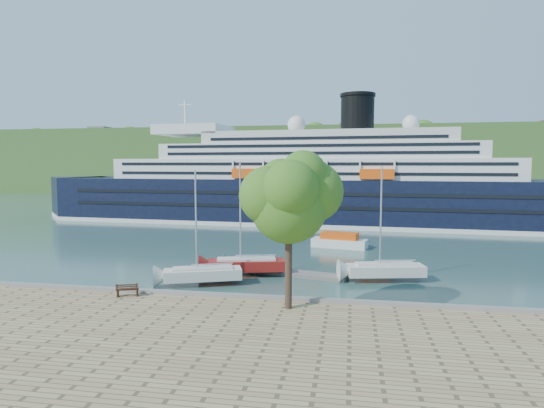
{
  "coord_description": "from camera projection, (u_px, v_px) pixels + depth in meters",
  "views": [
    {
      "loc": [
        10.68,
        -32.53,
        11.01
      ],
      "look_at": [
        -0.29,
        30.0,
        5.41
      ],
      "focal_mm": 30.0,
      "sensor_mm": 36.0,
      "label": 1
    }
  ],
  "objects": [
    {
      "name": "ground",
      "position": [
        208.0,
        308.0,
        34.72
      ],
      "size": [
        400.0,
        400.0,
        0.0
      ],
      "primitive_type": "plane",
      "color": "#2A4B48",
      "rests_on": "ground"
    },
    {
      "name": "far_hillside",
      "position": [
        324.0,
        161.0,
        175.93
      ],
      "size": [
        400.0,
        50.0,
        24.0
      ],
      "primitive_type": "cube",
      "color": "#2D5421",
      "rests_on": "ground"
    },
    {
      "name": "quay_coping",
      "position": [
        207.0,
        294.0,
        34.42
      ],
      "size": [
        220.0,
        0.5,
        0.3
      ],
      "primitive_type": "cube",
      "color": "slate",
      "rests_on": "promenade"
    },
    {
      "name": "cruise_ship",
      "position": [
        296.0,
        160.0,
        84.2
      ],
      "size": [
        105.59,
        21.9,
        23.54
      ],
      "primitive_type": null,
      "rotation": [
        0.0,
        0.0,
        -0.06
      ],
      "color": "black",
      "rests_on": "ground"
    },
    {
      "name": "park_bench",
      "position": [
        128.0,
        289.0,
        34.43
      ],
      "size": [
        1.84,
        1.22,
        1.09
      ],
      "primitive_type": null,
      "rotation": [
        0.0,
        0.0,
        0.33
      ],
      "color": "#3F1F12",
      "rests_on": "promenade"
    },
    {
      "name": "promenade_tree",
      "position": [
        289.0,
        224.0,
        31.08
      ],
      "size": [
        7.11,
        7.11,
        11.78
      ],
      "primitive_type": null,
      "color": "#36691B",
      "rests_on": "promenade"
    },
    {
      "name": "floating_pontoon",
      "position": [
        270.0,
        271.0,
        46.11
      ],
      "size": [
        15.99,
        5.61,
        0.36
      ],
      "primitive_type": null,
      "rotation": [
        0.0,
        0.0,
        -0.23
      ],
      "color": "slate",
      "rests_on": "ground"
    },
    {
      "name": "sailboat_white_near",
      "position": [
        202.0,
        231.0,
        40.9
      ],
      "size": [
        7.97,
        4.71,
        9.96
      ],
      "primitive_type": null,
      "rotation": [
        0.0,
        0.0,
        0.36
      ],
      "color": "silver",
      "rests_on": "ground"
    },
    {
      "name": "sailboat_red",
      "position": [
        246.0,
        223.0,
        44.33
      ],
      "size": [
        8.52,
        4.23,
        10.61
      ],
      "primitive_type": null,
      "rotation": [
        0.0,
        0.0,
        0.25
      ],
      "color": "maroon",
      "rests_on": "ground"
    },
    {
      "name": "sailboat_white_far",
      "position": [
        387.0,
        227.0,
        42.32
      ],
      "size": [
        8.24,
        3.82,
        10.27
      ],
      "primitive_type": null,
      "rotation": [
        0.0,
        0.0,
        0.21
      ],
      "color": "silver",
      "rests_on": "ground"
    },
    {
      "name": "tender_launch",
      "position": [
        339.0,
        240.0,
        59.97
      ],
      "size": [
        7.61,
        4.03,
        2.0
      ],
      "primitive_type": null,
      "rotation": [
        0.0,
        0.0,
        -0.22
      ],
      "color": "#EC4E0D",
      "rests_on": "ground"
    }
  ]
}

